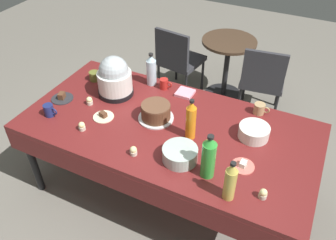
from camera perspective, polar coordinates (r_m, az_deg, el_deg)
The scene contains 25 objects.
ground at distance 3.12m, azimuth 0.00°, elevation -11.48°, with size 9.00×9.00×0.00m, color slate.
potluck_table at distance 2.63m, azimuth 0.00°, elevation -1.90°, with size 2.20×1.10×0.75m.
frosted_layer_cake at distance 2.61m, azimuth -2.02°, elevation 1.32°, with size 0.27×0.27×0.13m.
slow_cooker at distance 2.86m, azimuth -8.81°, elevation 6.91°, with size 0.29×0.29×0.34m.
glass_salad_bowl at distance 2.29m, azimuth 1.99°, elevation -5.66°, with size 0.24×0.24×0.10m, color #B2C6BC.
ceramic_snack_bowl at distance 2.53m, azimuth 13.97°, elevation -1.91°, with size 0.22×0.22×0.09m, color silver.
dessert_plate_coral at distance 2.32m, azimuth 12.22°, elevation -7.34°, with size 0.16×0.16×0.04m.
dessert_plate_cream at distance 2.70m, azimuth -10.60°, elevation 0.63°, with size 0.16×0.16×0.05m.
dessert_plate_charcoal at distance 2.98m, azimuth -17.05°, elevation 3.57°, with size 0.18×0.18×0.06m.
cupcake_vanilla at distance 2.17m, azimuth 15.40°, elevation -11.65°, with size 0.05×0.05×0.07m.
cupcake_lemon at distance 2.85m, azimuth -12.83°, elevation 3.10°, with size 0.05×0.05×0.07m.
cupcake_berry at distance 2.60m, azimuth -14.02°, elevation -1.01°, with size 0.05×0.05×0.07m.
cupcake_rose at distance 2.35m, azimuth -5.72°, elevation -5.09°, with size 0.05×0.05×0.07m.
soda_bottle_orange_juice at distance 2.40m, azimuth 3.80°, elevation -0.04°, with size 0.07×0.07×0.32m.
soda_bottle_lime_soda at distance 2.14m, azimuth 6.71°, elevation -6.12°, with size 0.09×0.09×0.33m.
soda_bottle_water at distance 2.97m, azimuth -2.76°, elevation 8.20°, with size 0.08×0.08×0.29m.
soda_bottle_ginger_ale at distance 2.05m, azimuth 10.23°, elevation -9.97°, with size 0.07×0.07×0.29m.
coffee_mug_olive at distance 3.14m, azimuth -11.99°, elevation 7.10°, with size 0.13×0.09×0.08m.
coffee_mug_navy at distance 2.80m, azimuth -18.99°, elevation 1.52°, with size 0.12×0.08×0.10m.
coffee_mug_red at distance 2.96m, azimuth -0.61°, elevation 5.99°, with size 0.11×0.07×0.09m.
coffee_mug_tan at distance 2.77m, azimuth 14.85°, elevation 1.81°, with size 0.12×0.08×0.09m.
paper_napkin_stack at distance 2.91m, azimuth 2.82°, elevation 4.47°, with size 0.14×0.14×0.02m, color pink.
maroon_chair_left at distance 3.98m, azimuth 1.63°, elevation 10.21°, with size 0.50×0.50×0.85m.
maroon_chair_right at distance 3.74m, azimuth 15.34°, elevation 6.69°, with size 0.49×0.49×0.85m.
round_cafe_table at distance 4.01m, azimuth 9.76°, elevation 9.99°, with size 0.60×0.60×0.72m.
Camera 1 is at (0.87, -1.78, 2.41)m, focal length 36.98 mm.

